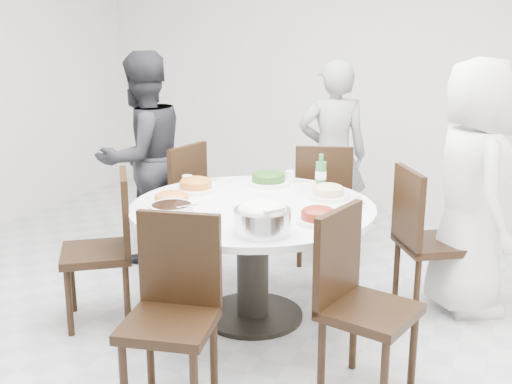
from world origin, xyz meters
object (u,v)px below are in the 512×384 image
at_px(chair_s, 169,320).
at_px(chair_nw, 170,203).
at_px(chair_n, 323,202).
at_px(rice_bowl, 262,221).
at_px(diner_right, 472,188).
at_px(soup_bowl, 172,211).
at_px(dining_table, 253,262).
at_px(chair_sw, 96,250).
at_px(chair_se, 370,307).
at_px(diner_middle, 333,156).
at_px(chair_ne, 434,241).
at_px(diner_left, 143,158).
at_px(beverage_bottle, 321,172).

bearing_deg(chair_s, chair_nw, 108.79).
height_order(chair_n, rice_bowl, chair_n).
relative_size(diner_right, soup_bowl, 6.36).
distance_m(dining_table, chair_n, 1.15).
relative_size(dining_table, chair_nw, 1.58).
relative_size(chair_nw, chair_s, 1.00).
height_order(chair_s, soup_bowl, chair_s).
bearing_deg(chair_sw, chair_se, 49.71).
relative_size(chair_se, rice_bowl, 3.10).
height_order(chair_nw, diner_middle, diner_middle).
bearing_deg(chair_ne, chair_s, 116.22).
distance_m(chair_sw, diner_left, 1.17).
xyz_separation_m(dining_table, soup_bowl, (-0.31, -0.42, 0.41)).
distance_m(chair_ne, diner_middle, 1.36).
bearing_deg(diner_right, beverage_bottle, 76.71).
xyz_separation_m(chair_ne, chair_s, (-0.96, -1.66, 0.00)).
bearing_deg(dining_table, diner_right, 30.87).
height_order(chair_s, diner_right, diner_right).
bearing_deg(chair_n, diner_left, 3.39).
distance_m(chair_ne, chair_nw, 2.00).
xyz_separation_m(chair_ne, diner_middle, (-0.97, 0.90, 0.30)).
bearing_deg(diner_left, diner_middle, 143.82).
bearing_deg(chair_se, chair_n, 37.50).
height_order(chair_s, diner_middle, diner_middle).
relative_size(rice_bowl, soup_bowl, 1.19).
height_order(chair_se, diner_right, diner_right).
bearing_deg(dining_table, chair_nw, 147.83).
relative_size(chair_n, rice_bowl, 3.10).
relative_size(chair_nw, rice_bowl, 3.10).
relative_size(chair_se, diner_middle, 0.61).
bearing_deg(rice_bowl, diner_right, 51.54).
bearing_deg(chair_se, beverage_bottle, 42.71).
relative_size(chair_se, soup_bowl, 3.70).
height_order(chair_nw, rice_bowl, chair_nw).
height_order(diner_middle, diner_left, diner_left).
height_order(diner_right, soup_bowl, diner_right).
bearing_deg(diner_left, rice_bowl, 73.30).
height_order(chair_se, beverage_bottle, beverage_bottle).
xyz_separation_m(diner_left, soup_bowl, (0.91, -1.06, -0.02)).
distance_m(dining_table, chair_se, 1.04).
distance_m(diner_middle, rice_bowl, 1.96).
relative_size(chair_s, beverage_bottle, 3.85).
bearing_deg(chair_nw, diner_middle, 138.65).
relative_size(chair_ne, diner_right, 0.58).
relative_size(chair_ne, chair_n, 1.00).
bearing_deg(beverage_bottle, chair_nw, 174.12).
height_order(dining_table, diner_right, diner_right).
relative_size(diner_right, rice_bowl, 5.33).
xyz_separation_m(chair_se, diner_middle, (-0.85, 2.03, 0.30)).
bearing_deg(chair_nw, rice_bowl, 57.65).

